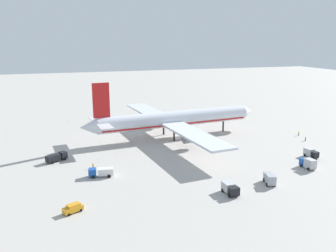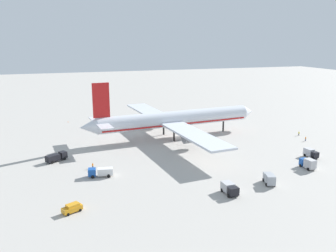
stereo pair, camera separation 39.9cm
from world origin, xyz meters
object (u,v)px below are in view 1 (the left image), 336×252
object	(u,v)px
service_truck_5	(311,153)
service_van	(73,208)
service_truck_4	(230,188)
ground_worker_1	(93,166)
service_truck_2	(57,157)
traffic_cone_1	(224,109)
service_truck_1	(101,172)
service_truck_3	(270,178)
ground_worker_2	(305,139)
traffic_cone_0	(68,122)
baggage_cart_0	(141,115)
airliner	(173,120)
ground_worker_0	(299,133)
service_truck_0	(308,163)

from	to	relation	value
service_truck_5	service_van	size ratio (longest dim) A/B	1.08
service_truck_4	ground_worker_1	world-z (taller)	service_truck_4
service_truck_2	traffic_cone_1	distance (m)	107.84
service_truck_1	service_truck_3	world-z (taller)	service_truck_3
ground_worker_2	traffic_cone_0	size ratio (longest dim) A/B	3.12
baggage_cart_0	traffic_cone_0	size ratio (longest dim) A/B	5.74
service_truck_4	baggage_cart_0	size ratio (longest dim) A/B	1.68
service_truck_1	service_truck_2	distance (m)	20.72
ground_worker_1	service_truck_4	bearing A→B (deg)	-44.00
baggage_cart_0	ground_worker_1	world-z (taller)	ground_worker_1
airliner	baggage_cart_0	distance (m)	43.50
ground_worker_1	ground_worker_2	distance (m)	79.78
baggage_cart_0	traffic_cone_0	xyz separation A→B (m)	(-35.80, -3.32, 0.01)
service_truck_3	ground_worker_0	world-z (taller)	service_truck_3
service_van	ground_worker_2	world-z (taller)	service_van
service_truck_5	traffic_cone_0	size ratio (longest dim) A/B	9.32
service_truck_5	service_truck_1	bearing A→B (deg)	175.66
ground_worker_0	ground_worker_1	size ratio (longest dim) A/B	1.04
ground_worker_0	traffic_cone_1	world-z (taller)	ground_worker_0
baggage_cart_0	ground_worker_1	distance (m)	75.03
service_truck_4	ground_worker_1	distance (m)	41.64
airliner	traffic_cone_1	distance (m)	64.54
service_truck_0	service_truck_5	world-z (taller)	service_truck_0
service_truck_2	baggage_cart_0	world-z (taller)	service_truck_2
traffic_cone_0	traffic_cone_1	bearing A→B (deg)	3.75
ground_worker_1	traffic_cone_1	size ratio (longest dim) A/B	3.01
service_truck_5	ground_worker_0	world-z (taller)	service_truck_5
baggage_cart_0	traffic_cone_0	distance (m)	35.95
airliner	service_truck_1	bearing A→B (deg)	-135.41
ground_worker_0	traffic_cone_0	bearing A→B (deg)	148.25
baggage_cart_0	ground_worker_2	bearing A→B (deg)	-53.41
service_truck_3	traffic_cone_1	xyz separation A→B (m)	(36.83, 96.78, -1.28)
ground_worker_1	traffic_cone_0	xyz separation A→B (m)	(-3.58, 64.44, -0.56)
service_truck_4	traffic_cone_0	bearing A→B (deg)	109.76
service_truck_1	baggage_cart_0	size ratio (longest dim) A/B	2.24
service_truck_3	traffic_cone_0	size ratio (longest dim) A/B	9.90
airliner	service_van	distance (m)	66.33
traffic_cone_0	service_truck_4	bearing A→B (deg)	-70.24
service_truck_5	ground_worker_0	xyz separation A→B (m)	(14.16, 23.54, -0.61)
baggage_cart_0	traffic_cone_1	bearing A→B (deg)	2.57
service_truck_0	traffic_cone_1	xyz separation A→B (m)	(19.20, 90.46, -1.38)
service_truck_3	service_van	bearing A→B (deg)	179.53
ground_worker_0	service_truck_0	bearing A→B (deg)	-124.77
service_truck_3	airliner	bearing A→B (deg)	99.74
ground_worker_1	airliner	bearing A→B (deg)	36.18
service_truck_5	traffic_cone_1	size ratio (longest dim) A/B	9.32
service_truck_5	traffic_cone_0	bearing A→B (deg)	133.12
service_truck_4	service_van	xyz separation A→B (m)	(-37.59, 2.45, -0.44)
ground_worker_2	traffic_cone_0	world-z (taller)	ground_worker_2
traffic_cone_1	service_truck_2	bearing A→B (deg)	-146.27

